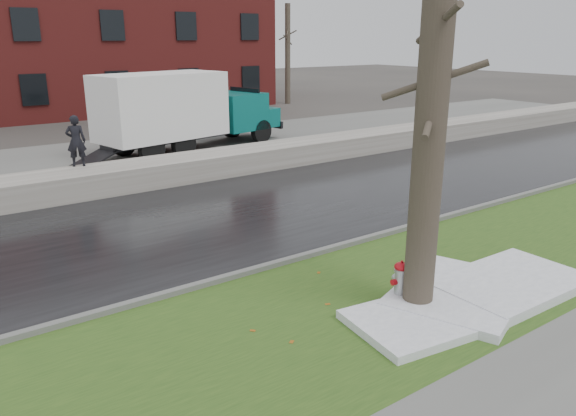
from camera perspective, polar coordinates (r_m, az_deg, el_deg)
ground at (r=11.15m, az=5.66°, el=-6.61°), size 120.00×120.00×0.00m
verge at (r=10.33m, az=10.30°, el=-8.70°), size 60.00×4.50×0.04m
road at (r=14.58m, az=-6.09°, el=-0.77°), size 60.00×7.00×0.03m
parking_lot at (r=22.14m, az=-17.21°, el=4.74°), size 60.00×9.00×0.03m
curb at (r=11.83m, az=2.46°, el=-4.74°), size 60.00×0.15×0.14m
snowbank at (r=18.13m, az=-12.80°, el=3.63°), size 60.00×1.60×0.75m
brick_building at (r=38.61m, az=-23.70°, el=16.54°), size 26.00×12.00×10.00m
bg_tree_right at (r=39.00m, az=-0.03°, el=15.44°), size 1.40×1.62×6.50m
fire_hydrant at (r=9.91m, az=11.37°, el=-7.18°), size 0.38×0.34×0.77m
tree at (r=9.02m, az=14.30°, el=8.59°), size 1.15×1.29×6.30m
box_truck at (r=22.90m, az=-10.69°, el=9.76°), size 9.48×3.68×3.13m
worker at (r=17.73m, az=-20.73°, el=6.40°), size 0.64×0.52×1.52m
snow_patch_near at (r=10.47m, az=17.00°, el=-8.24°), size 3.14×2.79×0.16m
snow_patch_far at (r=9.42m, az=13.34°, el=-10.97°), size 2.40×1.89×0.14m
snow_patch_side at (r=11.15m, az=21.63°, el=-7.09°), size 2.83×1.85×0.18m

